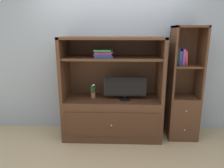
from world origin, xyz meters
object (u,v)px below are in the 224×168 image
at_px(media_console, 112,106).
at_px(magazine_stack, 104,53).
at_px(bookshelf_tall, 183,102).
at_px(potted_plant, 93,94).
at_px(upright_book_row, 181,57).
at_px(tv_monitor, 125,88).

distance_m(media_console, magazine_stack, 0.88).
bearing_deg(bookshelf_tall, potted_plant, 179.75).
bearing_deg(upright_book_row, potted_plant, 179.36).
distance_m(media_console, bookshelf_tall, 1.15).
xyz_separation_m(media_console, potted_plant, (-0.31, 0.01, 0.21)).
height_order(potted_plant, bookshelf_tall, bookshelf_tall).
xyz_separation_m(tv_monitor, bookshelf_tall, (0.94, 0.07, -0.25)).
xyz_separation_m(potted_plant, bookshelf_tall, (1.46, -0.01, -0.13)).
bearing_deg(magazine_stack, bookshelf_tall, 0.71).
xyz_separation_m(media_console, tv_monitor, (0.21, -0.07, 0.34)).
xyz_separation_m(magazine_stack, upright_book_row, (1.17, 0.01, -0.06)).
bearing_deg(tv_monitor, magazine_stack, 171.09).
bearing_deg(tv_monitor, bookshelf_tall, 4.12).
bearing_deg(tv_monitor, media_console, 162.28).
height_order(tv_monitor, potted_plant, tv_monitor).
xyz_separation_m(magazine_stack, bookshelf_tall, (1.27, 0.02, -0.79)).
distance_m(potted_plant, bookshelf_tall, 1.46).
bearing_deg(tv_monitor, upright_book_row, 4.00).
bearing_deg(tv_monitor, potted_plant, 171.82).
height_order(tv_monitor, upright_book_row, upright_book_row).
relative_size(tv_monitor, bookshelf_tall, 0.37).
relative_size(media_console, bookshelf_tall, 0.91).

